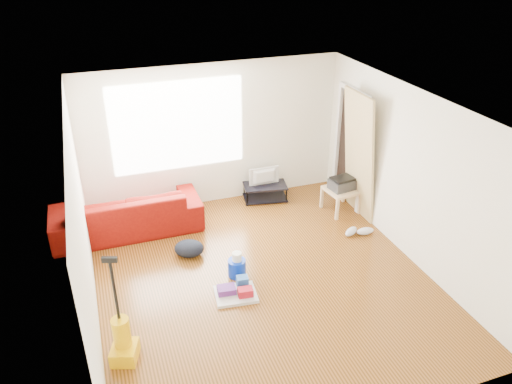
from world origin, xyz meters
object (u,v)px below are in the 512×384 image
object	(u,v)px
sofa	(129,230)
cleaning_tray	(236,291)
tv_stand	(265,192)
side_table	(341,192)
backpack	(190,255)
vacuum	(123,340)
bucket	(237,275)

from	to	relation	value
sofa	cleaning_tray	xyz separation A→B (m)	(1.17, -2.15, 0.06)
cleaning_tray	tv_stand	bearing A→B (deg)	61.60
tv_stand	side_table	distance (m)	1.39
backpack	vacuum	world-z (taller)	vacuum
tv_stand	backpack	bearing A→B (deg)	-132.44
sofa	side_table	world-z (taller)	side_table
side_table	bucket	size ratio (longest dim) A/B	2.27
sofa	backpack	distance (m)	1.29
vacuum	tv_stand	bearing A→B (deg)	65.85
backpack	vacuum	size ratio (longest dim) A/B	0.33
sofa	cleaning_tray	bearing A→B (deg)	118.62
tv_stand	side_table	size ratio (longest dim) A/B	1.45
tv_stand	vacuum	world-z (taller)	vacuum
cleaning_tray	sofa	bearing A→B (deg)	118.62
side_table	vacuum	size ratio (longest dim) A/B	0.43
cleaning_tray	backpack	distance (m)	1.19
side_table	backpack	xyz separation A→B (m)	(-2.80, -0.47, -0.36)
sofa	side_table	bearing A→B (deg)	171.23
backpack	cleaning_tray	bearing A→B (deg)	-49.19
tv_stand	cleaning_tray	distance (m)	2.75
cleaning_tray	vacuum	size ratio (longest dim) A/B	0.44
bucket	vacuum	size ratio (longest dim) A/B	0.19
tv_stand	cleaning_tray	size ratio (longest dim) A/B	1.40
side_table	cleaning_tray	distance (m)	2.90
sofa	tv_stand	world-z (taller)	sofa
side_table	cleaning_tray	bearing A→B (deg)	-146.48
sofa	backpack	bearing A→B (deg)	127.26
sofa	vacuum	xyz separation A→B (m)	(-0.37, -2.78, 0.25)
cleaning_tray	vacuum	bearing A→B (deg)	-157.73
backpack	vacuum	distance (m)	2.11
bucket	backpack	world-z (taller)	bucket
tv_stand	vacuum	distance (m)	4.17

